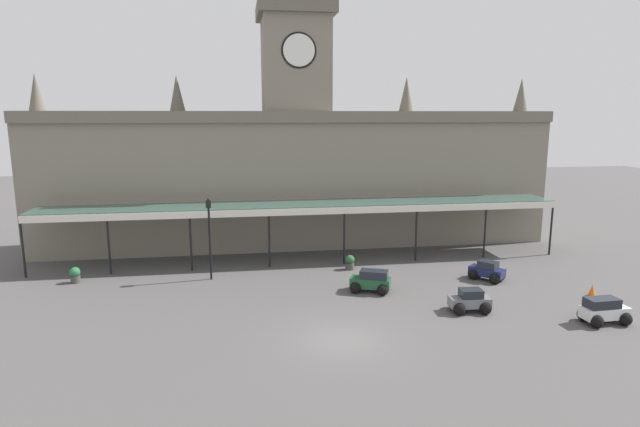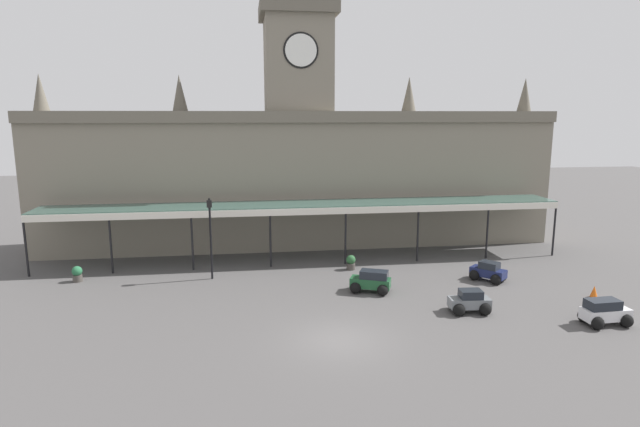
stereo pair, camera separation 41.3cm
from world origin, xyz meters
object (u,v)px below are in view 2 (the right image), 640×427
Objects in this scene: car_green_estate at (371,282)px; planter_by_canopy at (77,274)px; car_grey_sedan at (469,303)px; car_navy_sedan at (488,273)px; car_white_estate at (605,314)px; planter_near_kerb at (351,262)px; traffic_cone at (594,291)px; victorian_lamppost at (210,229)px.

planter_by_canopy is at bearing 165.85° from car_green_estate.
car_grey_sedan and car_navy_sedan have the same top height.
car_white_estate is 1.08× the size of car_grey_sedan.
car_white_estate is 2.37× the size of planter_by_canopy.
car_navy_sedan is (-2.47, 7.18, -0.06)m from car_white_estate.
car_green_estate reaches higher than car_grey_sedan.
car_grey_sedan is 2.20× the size of planter_near_kerb.
car_white_estate is 3.61× the size of traffic_cone.
car_white_estate is at bearing -27.40° from victorian_lamppost.
planter_near_kerb is at bearing 118.81° from car_grey_sedan.
car_navy_sedan is at bearing 108.98° from car_white_estate.
car_green_estate is 3.84× the size of traffic_cone.
victorian_lamppost is 8.47m from planter_by_canopy.
car_green_estate is (-9.99, 6.16, 0.00)m from car_white_estate.
car_white_estate reaches higher than traffic_cone.
victorian_lamppost is at bearing -175.26° from planter_near_kerb.
planter_by_canopy is (-29.18, 6.83, 0.17)m from traffic_cone.
car_grey_sedan is at bearing -171.11° from traffic_cone.
traffic_cone is at bearing -16.46° from victorian_lamppost.
car_white_estate reaches higher than planter_by_canopy.
planter_near_kerb is (-12.32, 6.98, 0.17)m from traffic_cone.
car_navy_sedan is 5.74m from traffic_cone.
car_grey_sedan is 7.91m from traffic_cone.
car_white_estate is 6.25m from car_grey_sedan.
car_grey_sedan is 9.36m from planter_near_kerb.
victorian_lamppost is 8.00× the size of traffic_cone.
planter_by_canopy is at bearing 175.86° from victorian_lamppost.
car_green_estate reaches higher than planter_by_canopy.
victorian_lamppost is 9.24m from planter_near_kerb.
car_white_estate is 2.37× the size of planter_near_kerb.
car_green_estate reaches higher than car_navy_sedan.
car_grey_sedan is at bearing -29.24° from victorian_lamppost.
planter_by_canopy is at bearing 166.83° from traffic_cone.
planter_near_kerb is (-0.28, 4.47, -0.07)m from car_green_estate.
victorian_lamppost reaches higher than car_grey_sedan.
car_green_estate is 5.64m from car_grey_sedan.
car_navy_sedan is at bearing -9.29° from victorian_lamppost.
planter_near_kerb reaches higher than traffic_cone.
victorian_lamppost is at bearing 170.71° from car_navy_sedan.
car_navy_sedan is (3.29, 4.75, 0.00)m from car_grey_sedan.
traffic_cone is at bearing -11.77° from car_green_estate.
car_grey_sedan is at bearing -124.71° from car_navy_sedan.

